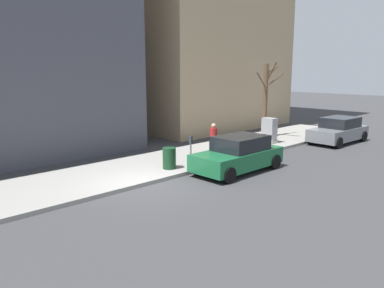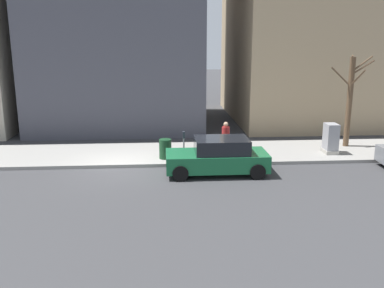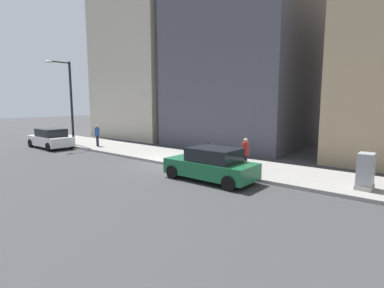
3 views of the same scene
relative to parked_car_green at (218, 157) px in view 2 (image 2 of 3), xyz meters
The scene contains 9 objects.
ground_plane 4.35m from the parked_car_green, 75.49° to the left, with size 120.00×120.00×0.00m, color #38383A.
sidewalk 5.20m from the parked_car_green, 53.46° to the left, with size 4.00×36.00×0.15m, color gray.
parked_car_green is the anchor object (origin of this frame).
parking_meter 2.04m from the parked_car_green, 41.32° to the left, with size 0.14×0.10×1.35m.
utility_box 6.22m from the parked_car_green, 67.55° to the right, with size 0.83×0.61×1.43m.
bare_tree 8.18m from the parked_car_green, 62.81° to the right, with size 1.30×2.16×4.63m.
trash_bin 2.93m from the parked_car_green, 47.65° to the left, with size 0.56×0.56×0.90m, color #14381E.
pedestrian_near_meter 2.12m from the parked_car_green, 17.10° to the right, with size 0.36×0.36×1.66m.
office_block_center 14.44m from the parked_car_green, 22.96° to the left, with size 10.32×10.32×15.06m, color #4C4C56.
Camera 2 is at (-18.06, -1.86, 5.53)m, focal length 40.00 mm.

